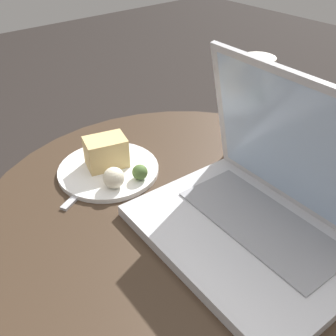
# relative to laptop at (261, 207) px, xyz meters

# --- Properties ---
(table) EXTENTS (0.69, 0.69, 0.51)m
(table) POSITION_rel_laptop_xyz_m (-0.11, -0.04, -0.21)
(table) COLOR #515156
(table) RESTS_ON ground_plane
(laptop) EXTENTS (0.33, 0.25, 0.24)m
(laptop) POSITION_rel_laptop_xyz_m (0.00, 0.00, 0.00)
(laptop) COLOR silver
(laptop) RESTS_ON table
(beer_glass) EXTENTS (0.06, 0.06, 0.18)m
(beer_glass) POSITION_rel_laptop_xyz_m (-0.17, 0.18, 0.04)
(beer_glass) COLOR #C6701E
(beer_glass) RESTS_ON table
(snack_plate) EXTENTS (0.18, 0.18, 0.06)m
(snack_plate) POSITION_rel_laptop_xyz_m (-0.27, -0.08, -0.03)
(snack_plate) COLOR white
(snack_plate) RESTS_ON table
(fork) EXTENTS (0.09, 0.16, 0.00)m
(fork) POSITION_rel_laptop_xyz_m (-0.28, -0.11, -0.05)
(fork) COLOR #B2B2B7
(fork) RESTS_ON table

